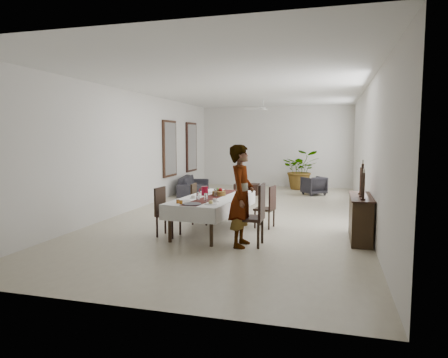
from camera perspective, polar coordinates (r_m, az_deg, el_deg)
floor at (r=10.45m, az=2.65°, el=-4.91°), size 6.00×12.00×0.00m
ceiling at (r=10.34m, az=2.74°, el=12.79°), size 6.00×12.00×0.02m
wall_back at (r=16.18m, az=7.35°, el=4.61°), size 6.00×0.02×3.20m
wall_front at (r=4.61m, az=-13.79°, el=1.14°), size 6.00×0.02×3.20m
wall_left at (r=11.31m, az=-12.34°, el=3.95°), size 0.02×12.00×3.20m
wall_right at (r=10.05m, az=19.66°, el=3.50°), size 0.02×12.00×3.20m
dining_table_top at (r=8.36m, az=-1.64°, el=-2.81°), size 1.17×2.39×0.05m
table_leg_fl at (r=7.62m, az=-7.75°, el=-6.48°), size 0.07×0.07×0.67m
table_leg_fr at (r=7.27m, az=-1.82°, el=-7.05°), size 0.07×0.07×0.67m
table_leg_bl at (r=9.58m, az=-1.49°, el=-3.87°), size 0.07×0.07×0.67m
table_leg_br at (r=9.29m, az=3.37°, el=-4.18°), size 0.07×0.07×0.67m
tablecloth_top at (r=8.35m, az=-1.64°, el=-2.61°), size 1.36×2.58×0.01m
tablecloth_drape_left at (r=8.60m, az=-5.12°, el=-3.33°), size 0.24×2.47×0.29m
tablecloth_drape_right at (r=8.18m, az=2.03°, el=-3.79°), size 0.24×2.47×0.29m
tablecloth_drape_near at (r=7.26m, az=-5.35°, el=-5.06°), size 1.13×0.12×0.29m
tablecloth_drape_far at (r=9.52m, az=1.19°, el=-2.40°), size 1.13×0.12×0.29m
table_runner at (r=8.35m, az=-1.64°, el=-2.56°), size 0.56×2.43×0.00m
red_pitcher at (r=8.56m, az=-2.77°, el=-1.71°), size 0.16×0.16×0.19m
pitcher_handle at (r=8.59m, az=-3.27°, el=-1.69°), size 0.12×0.03×0.12m
wine_glass_near at (r=7.72m, az=-2.61°, el=-2.66°), size 0.07×0.07×0.16m
wine_glass_mid at (r=7.89m, az=-3.75°, el=-2.48°), size 0.07×0.07×0.16m
wine_glass_far at (r=8.36m, az=-1.21°, el=-1.99°), size 0.07×0.07×0.16m
teacup_right at (r=7.71m, az=-1.28°, el=-3.07°), size 0.09×0.09×0.06m
saucer_right at (r=7.71m, az=-1.28°, el=-3.24°), size 0.14×0.14×0.01m
teacup_left at (r=8.16m, az=-4.42°, el=-2.59°), size 0.09×0.09×0.06m
saucer_left at (r=8.16m, az=-4.42°, el=-2.75°), size 0.14×0.14×0.01m
plate_near_right at (r=7.44m, az=-1.90°, el=-3.58°), size 0.23×0.23×0.01m
bread_near_right at (r=7.43m, az=-1.90°, el=-3.38°), size 0.09×0.09×0.09m
plate_near_left at (r=7.82m, az=-5.61°, el=-3.14°), size 0.23×0.23×0.01m
plate_far_left at (r=8.95m, az=-2.18°, el=-1.95°), size 0.23×0.23×0.01m
serving_tray at (r=7.43m, az=-4.60°, el=-3.58°), size 0.35×0.35×0.02m
jam_jar_a at (r=7.50m, az=-6.16°, el=-3.31°), size 0.06×0.06×0.07m
jam_jar_b at (r=7.59m, az=-6.61°, el=-3.20°), size 0.06×0.06×0.07m
fruit_basket at (r=8.55m, az=-0.73°, el=-2.05°), size 0.29×0.29×0.10m
fruit_red at (r=8.54m, az=-0.50°, el=-1.56°), size 0.09×0.09×0.09m
fruit_green at (r=8.58m, az=-0.90°, el=-1.53°), size 0.08×0.08×0.08m
chair_right_near_seat at (r=7.33m, az=3.71°, el=-5.62°), size 0.49×0.49×0.05m
chair_right_near_leg_fl at (r=7.16m, az=4.91°, el=-8.09°), size 0.05×0.05×0.48m
chair_right_near_leg_fr at (r=7.54m, az=5.49°, el=-7.38°), size 0.05×0.05×0.48m
chair_right_near_leg_bl at (r=7.24m, az=1.82°, el=-7.90°), size 0.05×0.05×0.48m
chair_right_near_leg_br at (r=7.62m, az=2.55°, el=-7.21°), size 0.05×0.05×0.48m
chair_right_near_back at (r=7.23m, az=5.42°, el=-3.15°), size 0.05×0.48×0.61m
chair_right_far_seat at (r=8.80m, az=5.81°, el=-4.30°), size 0.46×0.46×0.04m
chair_right_far_leg_fl at (r=8.64m, az=6.43°, el=-5.96°), size 0.05×0.05×0.39m
chair_right_far_leg_fr at (r=8.93m, az=7.12°, el=-5.57°), size 0.05×0.05×0.39m
chair_right_far_leg_bl at (r=8.75m, az=4.45°, el=-5.79°), size 0.05×0.05×0.39m
chair_right_far_leg_br at (r=9.04m, az=5.19°, el=-5.41°), size 0.05×0.05×0.39m
chair_right_far_back at (r=8.69m, az=6.94°, el=-2.65°), size 0.11×0.39×0.50m
chair_left_near_seat at (r=8.07m, az=-7.92°, el=-5.08°), size 0.45×0.45×0.05m
chair_left_near_leg_fl at (r=8.34m, az=-8.38°, el=-6.33°), size 0.04×0.04×0.41m
chair_left_near_leg_fr at (r=8.05m, az=-9.54°, el=-6.80°), size 0.04×0.04×0.41m
chair_left_near_leg_bl at (r=8.19m, az=-6.28°, el=-6.54°), size 0.04×0.04×0.41m
chair_left_near_leg_br at (r=7.89m, az=-7.39°, el=-7.03°), size 0.04×0.04×0.41m
chair_left_near_back at (r=8.11m, az=-9.13°, el=-3.02°), size 0.07×0.42×0.53m
chair_left_far_seat at (r=9.15m, az=-3.27°, el=-3.88°), size 0.41×0.41×0.04m
chair_left_far_leg_fl at (r=9.39m, az=-3.94°, el=-4.98°), size 0.04×0.04×0.39m
chair_left_far_leg_fr at (r=9.09m, az=-4.50°, el=-5.35°), size 0.04×0.04×0.39m
chair_left_far_leg_bl at (r=9.30m, az=-2.04°, el=-5.06°), size 0.04×0.04×0.39m
chair_left_far_leg_br at (r=9.00m, az=-2.55°, el=-5.44°), size 0.04×0.04×0.39m
chair_left_far_back at (r=9.16m, az=-4.35°, el=-2.20°), size 0.06×0.39×0.50m
woman at (r=7.21m, az=2.51°, el=-2.42°), size 0.45×0.68×1.85m
sideboard_body at (r=8.14m, az=18.89°, el=-5.40°), size 0.37×1.38×0.83m
sideboard_top at (r=8.07m, az=19.00°, el=-2.41°), size 0.41×1.44×0.03m
candlestick_near_base at (r=7.56m, az=19.25°, el=-2.75°), size 0.09×0.09×0.03m
candlestick_near_shaft at (r=7.53m, az=19.31°, el=-0.91°), size 0.05×0.05×0.46m
candlestick_near_candle at (r=7.50m, az=19.38°, el=1.12°), size 0.03×0.03×0.07m
candlestick_mid_base at (r=7.93m, az=19.07°, el=-2.35°), size 0.09×0.09×0.03m
candlestick_mid_shaft at (r=7.89m, az=19.14°, el=-0.10°), size 0.05×0.05×0.60m
candlestick_mid_candle at (r=7.86m, az=19.23°, el=2.34°), size 0.03×0.03×0.07m
candlestick_far_base at (r=8.29m, az=18.90°, el=-1.99°), size 0.09×0.09×0.03m
candlestick_far_shaft at (r=8.26m, az=18.96°, el=-0.16°), size 0.05×0.05×0.51m
candlestick_far_candle at (r=8.23m, az=19.03°, el=1.85°), size 0.03×0.03×0.07m
sofa at (r=13.99m, az=-4.36°, el=-0.88°), size 1.19×2.20×0.61m
armchair at (r=14.06m, az=12.71°, el=-0.93°), size 0.96×0.96×0.63m
coffee_table at (r=13.86m, az=3.26°, el=-1.44°), size 0.86×0.60×0.37m
potted_plant at (r=15.43m, az=10.91°, el=1.33°), size 1.50×1.34×1.50m
mirror_frame_near at (r=13.28m, az=-7.78°, el=4.32°), size 0.06×1.05×1.85m
mirror_glass_near at (r=13.27m, az=-7.64°, el=4.32°), size 0.01×0.90×1.70m
mirror_frame_far at (r=15.24m, az=-4.68°, el=4.56°), size 0.06×1.05×1.85m
mirror_glass_far at (r=15.23m, az=-4.56°, el=4.56°), size 0.01×0.90×1.70m
fan_rod at (r=13.26m, az=5.61°, el=10.83°), size 0.04×0.04×0.20m
fan_hub at (r=13.24m, az=5.60°, el=9.97°), size 0.16×0.16×0.08m
fan_blade_n at (r=13.59m, az=5.85°, el=9.86°), size 0.10×0.55×0.01m
fan_blade_s at (r=12.90m, az=5.33°, el=10.08°), size 0.10×0.55×0.01m
fan_blade_e at (r=13.19m, az=7.12°, el=9.97°), size 0.55×0.10×0.01m
fan_blade_w at (r=13.30m, az=4.09°, el=9.96°), size 0.55×0.10×0.01m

